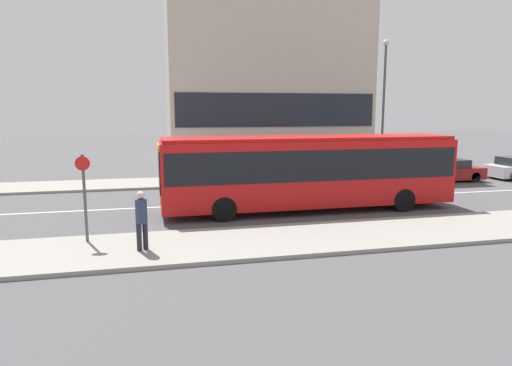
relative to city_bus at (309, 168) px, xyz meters
name	(u,v)px	position (x,y,z in m)	size (l,w,h in m)	color
ground_plane	(236,203)	(-2.70, 2.04, -1.80)	(120.00, 120.00, 0.00)	#4F4F51
sidewalk_near	(272,240)	(-2.70, -4.21, -1.73)	(44.00, 3.50, 0.13)	gray
sidewalk_far	(216,181)	(-2.70, 8.29, -1.73)	(44.00, 3.50, 0.13)	gray
lane_centerline	(236,203)	(-2.70, 2.04, -1.79)	(41.80, 0.16, 0.01)	silver
apartment_block_left_tower	(267,62)	(1.96, 14.42, 5.74)	(14.11, 5.85, 15.09)	beige
city_bus	(309,168)	(0.00, 0.00, 0.00)	(12.24, 2.56, 3.11)	red
parked_car_0	(448,171)	(10.69, 5.52, -1.18)	(3.94, 1.77, 1.30)	maroon
pedestrian_near_stop	(141,217)	(-6.74, -4.50, -0.66)	(0.34, 0.34, 1.76)	#23232D
bus_stop_sign	(84,191)	(-8.44, -3.21, -0.07)	(0.44, 0.12, 2.74)	#4C4C51
street_lamp	(384,96)	(7.26, 7.24, 3.18)	(0.36, 0.36, 8.10)	#4C4C51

